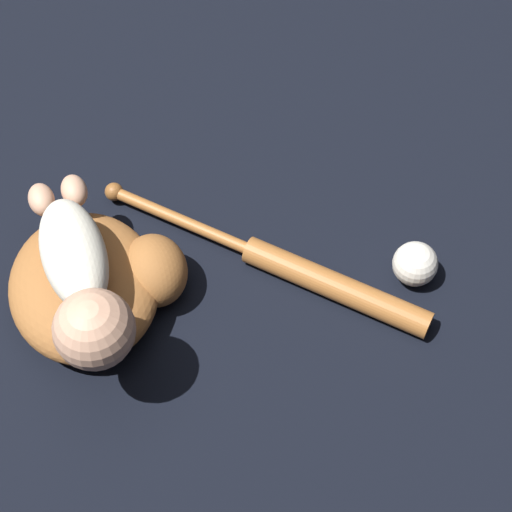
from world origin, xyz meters
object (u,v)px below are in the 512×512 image
object	(u,v)px
baby_figure	(82,283)
baseball_bat	(304,273)
baseball	(415,264)
baseball_glove	(96,283)

from	to	relation	value
baby_figure	baseball_bat	bearing A→B (deg)	72.38
baby_figure	baseball	size ratio (longest dim) A/B	4.92
baby_figure	baseball	distance (m)	0.55
baseball	baseball_glove	bearing A→B (deg)	-118.95
baseball_glove	baseball	distance (m)	0.53
baseball_glove	baseball_bat	xyz separation A→B (m)	(0.16, 0.30, -0.03)
baseball_glove	baseball_bat	world-z (taller)	baseball_glove
baseball_bat	baseball	distance (m)	0.19
baseball_glove	baby_figure	bearing A→B (deg)	-33.30
baby_figure	baseball_bat	size ratio (longest dim) A/B	0.68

